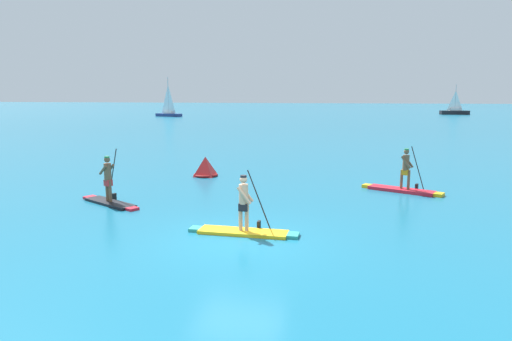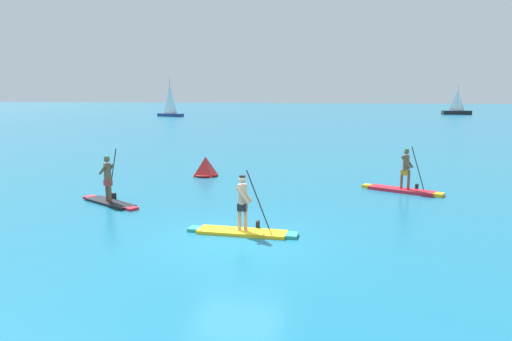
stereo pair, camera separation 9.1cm
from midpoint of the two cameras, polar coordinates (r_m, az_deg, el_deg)
ground at (r=12.74m, az=-2.40°, el=-8.59°), size 440.00×440.00×0.00m
paddleboarder_near_left at (r=17.56m, az=-17.93°, el=-2.64°), size 2.92×1.81×2.04m
paddleboarder_mid_center at (r=13.17m, az=-1.68°, el=-6.35°), size 3.20×0.89×1.83m
paddleboarder_far_right at (r=19.73m, az=17.70°, el=-1.60°), size 3.21×1.75×1.86m
race_marker_buoy at (r=22.55m, az=-6.42°, el=0.34°), size 1.39×1.39×0.96m
sailboat_left_horizon at (r=87.43m, az=-10.83°, el=7.21°), size 5.40×2.72×7.18m
sailboat_right_horizon at (r=103.11m, az=23.44°, el=6.81°), size 5.81×2.50×6.05m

